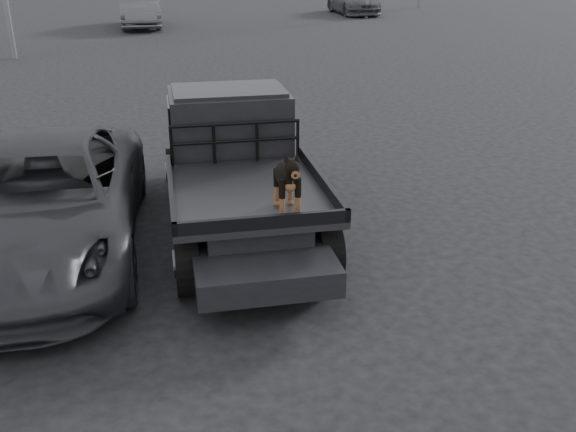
{
  "coord_description": "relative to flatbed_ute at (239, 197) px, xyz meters",
  "views": [
    {
      "loc": [
        -1.32,
        -6.15,
        3.77
      ],
      "look_at": [
        -0.13,
        -0.25,
        1.19
      ],
      "focal_mm": 40.0,
      "sensor_mm": 36.0,
      "label": 1
    }
  ],
  "objects": [
    {
      "name": "dog",
      "position": [
        0.35,
        -1.67,
        0.83
      ],
      "size": [
        0.32,
        0.6,
        0.74
      ],
      "primitive_type": null,
      "color": "black",
      "rests_on": "flatbed_ute"
    },
    {
      "name": "distant_car_a",
      "position": [
        -1.59,
        24.07,
        0.37
      ],
      "size": [
        1.94,
        5.12,
        1.67
      ],
      "primitive_type": "imported",
      "rotation": [
        0.0,
        0.0,
        0.03
      ],
      "color": "#4D4C52",
      "rests_on": "ground"
    },
    {
      "name": "headache_rack",
      "position": [
        0.0,
        0.2,
        0.74
      ],
      "size": [
        1.8,
        0.08,
        0.55
      ],
      "primitive_type": null,
      "color": "black",
      "rests_on": "flatbed_ute"
    },
    {
      "name": "ground",
      "position": [
        0.34,
        -2.19,
        -0.46
      ],
      "size": [
        120.0,
        120.0,
        0.0
      ],
      "primitive_type": "plane",
      "color": "black",
      "rests_on": "ground"
    },
    {
      "name": "parked_suv",
      "position": [
        -2.58,
        -0.32,
        0.27
      ],
      "size": [
        2.55,
        5.33,
        1.47
      ],
      "primitive_type": "imported",
      "rotation": [
        0.0,
        0.0,
        -0.02
      ],
      "color": "#2E2E33",
      "rests_on": "ground"
    },
    {
      "name": "ute_cab",
      "position": [
        0.0,
        0.95,
        0.9
      ],
      "size": [
        1.72,
        1.3,
        0.88
      ],
      "primitive_type": null,
      "color": "black",
      "rests_on": "flatbed_ute"
    },
    {
      "name": "distant_car_b",
      "position": [
        10.04,
        27.89,
        0.24
      ],
      "size": [
        2.1,
        4.9,
        1.41
      ],
      "primitive_type": "imported",
      "rotation": [
        0.0,
        0.0,
        0.03
      ],
      "color": "#403F44",
      "rests_on": "ground"
    },
    {
      "name": "flatbed_ute",
      "position": [
        0.0,
        0.0,
        0.0
      ],
      "size": [
        2.0,
        5.4,
        0.92
      ],
      "primitive_type": null,
      "color": "black",
      "rests_on": "ground"
    }
  ]
}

